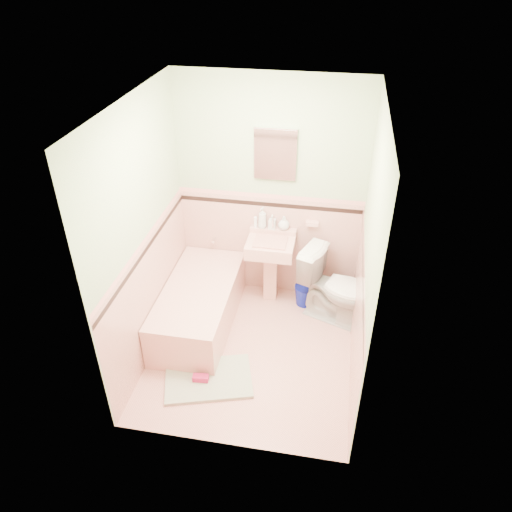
% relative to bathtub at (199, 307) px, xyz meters
% --- Properties ---
extents(floor, '(2.20, 2.20, 0.00)m').
position_rel_bathtub_xyz_m(floor, '(0.63, -0.33, -0.23)').
color(floor, '#E7A397').
rests_on(floor, ground).
extents(ceiling, '(2.20, 2.20, 0.00)m').
position_rel_bathtub_xyz_m(ceiling, '(0.63, -0.33, 2.27)').
color(ceiling, white).
rests_on(ceiling, ground).
extents(wall_back, '(2.50, 0.00, 2.50)m').
position_rel_bathtub_xyz_m(wall_back, '(0.63, 0.77, 1.02)').
color(wall_back, '#F5E5C8').
rests_on(wall_back, ground).
extents(wall_front, '(2.50, 0.00, 2.50)m').
position_rel_bathtub_xyz_m(wall_front, '(0.63, -1.43, 1.02)').
color(wall_front, '#F5E5C8').
rests_on(wall_front, ground).
extents(wall_left, '(0.00, 2.50, 2.50)m').
position_rel_bathtub_xyz_m(wall_left, '(-0.37, -0.33, 1.02)').
color(wall_left, '#F5E5C8').
rests_on(wall_left, ground).
extents(wall_right, '(0.00, 2.50, 2.50)m').
position_rel_bathtub_xyz_m(wall_right, '(1.63, -0.33, 1.02)').
color(wall_right, '#F5E5C8').
rests_on(wall_right, ground).
extents(wainscot_back, '(2.00, 0.00, 2.00)m').
position_rel_bathtub_xyz_m(wainscot_back, '(0.63, 0.76, 0.38)').
color(wainscot_back, '#EAA99D').
rests_on(wainscot_back, ground).
extents(wainscot_front, '(2.00, 0.00, 2.00)m').
position_rel_bathtub_xyz_m(wainscot_front, '(0.63, -1.42, 0.38)').
color(wainscot_front, '#EAA99D').
rests_on(wainscot_front, ground).
extents(wainscot_left, '(0.00, 2.20, 2.20)m').
position_rel_bathtub_xyz_m(wainscot_left, '(-0.36, -0.33, 0.38)').
color(wainscot_left, '#EAA99D').
rests_on(wainscot_left, ground).
extents(wainscot_right, '(0.00, 2.20, 2.20)m').
position_rel_bathtub_xyz_m(wainscot_right, '(1.62, -0.33, 0.38)').
color(wainscot_right, '#EAA99D').
rests_on(wainscot_right, ground).
extents(accent_back, '(2.00, 0.00, 2.00)m').
position_rel_bathtub_xyz_m(accent_back, '(0.63, 0.75, 0.90)').
color(accent_back, black).
rests_on(accent_back, ground).
extents(accent_front, '(2.00, 0.00, 2.00)m').
position_rel_bathtub_xyz_m(accent_front, '(0.63, -1.41, 0.90)').
color(accent_front, black).
rests_on(accent_front, ground).
extents(accent_left, '(0.00, 2.20, 2.20)m').
position_rel_bathtub_xyz_m(accent_left, '(-0.35, -0.33, 0.89)').
color(accent_left, black).
rests_on(accent_left, ground).
extents(accent_right, '(0.00, 2.20, 2.20)m').
position_rel_bathtub_xyz_m(accent_right, '(1.61, -0.33, 0.89)').
color(accent_right, black).
rests_on(accent_right, ground).
extents(cap_back, '(2.00, 0.00, 2.00)m').
position_rel_bathtub_xyz_m(cap_back, '(0.63, 0.75, 0.99)').
color(cap_back, pink).
rests_on(cap_back, ground).
extents(cap_front, '(2.00, 0.00, 2.00)m').
position_rel_bathtub_xyz_m(cap_front, '(0.63, -1.41, 0.99)').
color(cap_front, pink).
rests_on(cap_front, ground).
extents(cap_left, '(0.00, 2.20, 2.20)m').
position_rel_bathtub_xyz_m(cap_left, '(-0.35, -0.33, 1.00)').
color(cap_left, pink).
rests_on(cap_left, ground).
extents(cap_right, '(0.00, 2.20, 2.20)m').
position_rel_bathtub_xyz_m(cap_right, '(1.61, -0.33, 1.00)').
color(cap_right, pink).
rests_on(cap_right, ground).
extents(bathtub, '(0.70, 1.50, 0.45)m').
position_rel_bathtub_xyz_m(bathtub, '(0.00, 0.00, 0.00)').
color(bathtub, '#E2A297').
rests_on(bathtub, floor).
extents(tub_faucet, '(0.04, 0.12, 0.04)m').
position_rel_bathtub_xyz_m(tub_faucet, '(0.00, 0.72, 0.41)').
color(tub_faucet, silver).
rests_on(tub_faucet, wall_back).
extents(sink, '(0.51, 0.48, 0.80)m').
position_rel_bathtub_xyz_m(sink, '(0.68, 0.53, 0.18)').
color(sink, '#E2A297').
rests_on(sink, floor).
extents(sink_faucet, '(0.02, 0.02, 0.10)m').
position_rel_bathtub_xyz_m(sink_faucet, '(0.68, 0.67, 0.72)').
color(sink_faucet, silver).
rests_on(sink_faucet, sink).
extents(medicine_cabinet, '(0.43, 0.04, 0.54)m').
position_rel_bathtub_xyz_m(medicine_cabinet, '(0.68, 0.74, 1.47)').
color(medicine_cabinet, white).
rests_on(medicine_cabinet, wall_back).
extents(soap_dish, '(0.13, 0.08, 0.04)m').
position_rel_bathtub_xyz_m(soap_dish, '(1.10, 0.73, 0.72)').
color(soap_dish, '#E2A297').
rests_on(soap_dish, wall_back).
extents(soap_bottle_left, '(0.12, 0.12, 0.24)m').
position_rel_bathtub_xyz_m(soap_bottle_left, '(0.56, 0.71, 0.75)').
color(soap_bottle_left, '#B2B2B2').
rests_on(soap_bottle_left, sink).
extents(soap_bottle_mid, '(0.08, 0.08, 0.16)m').
position_rel_bathtub_xyz_m(soap_bottle_mid, '(0.67, 0.71, 0.71)').
color(soap_bottle_mid, '#B2B2B2').
rests_on(soap_bottle_mid, sink).
extents(soap_bottle_right, '(0.14, 0.14, 0.16)m').
position_rel_bathtub_xyz_m(soap_bottle_right, '(0.79, 0.71, 0.71)').
color(soap_bottle_right, '#B2B2B2').
rests_on(soap_bottle_right, sink).
extents(tube, '(0.04, 0.04, 0.12)m').
position_rel_bathtub_xyz_m(tube, '(0.48, 0.71, 0.69)').
color(tube, white).
rests_on(tube, sink).
extents(toilet, '(0.91, 0.71, 0.81)m').
position_rel_bathtub_xyz_m(toilet, '(1.43, 0.35, 0.18)').
color(toilet, white).
rests_on(toilet, floor).
extents(bucket, '(0.29, 0.29, 0.24)m').
position_rel_bathtub_xyz_m(bucket, '(1.08, 0.54, -0.11)').
color(bucket, '#091592').
rests_on(bucket, floor).
extents(bath_mat, '(0.93, 0.75, 0.03)m').
position_rel_bathtub_xyz_m(bath_mat, '(0.30, -0.78, -0.21)').
color(bath_mat, '#9BA589').
rests_on(bath_mat, floor).
extents(shoe, '(0.15, 0.08, 0.06)m').
position_rel_bathtub_xyz_m(shoe, '(0.24, -0.82, -0.16)').
color(shoe, '#BF1E59').
rests_on(shoe, bath_mat).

